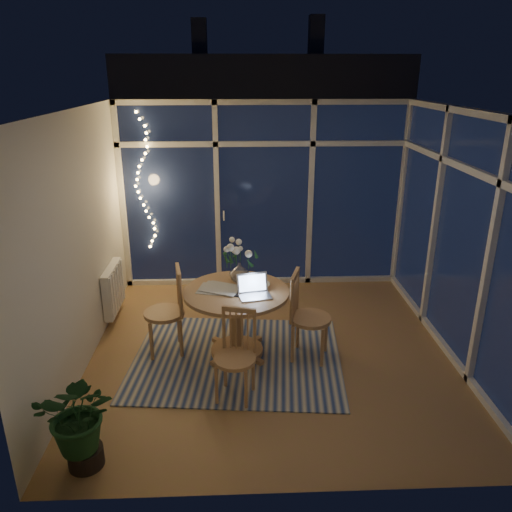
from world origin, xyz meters
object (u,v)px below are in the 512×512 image
dining_table (237,323)px  flower_vase (239,273)px  laptop (255,286)px  chair_right (311,316)px  chair_front (235,357)px  chair_left (164,311)px  potted_plant (81,426)px

dining_table → flower_vase: size_ratio=5.35×
laptop → chair_right: bearing=-6.4°
chair_right → laptop: size_ratio=3.11×
dining_table → chair_front: bearing=-91.5°
dining_table → chair_left: size_ratio=1.12×
flower_vase → chair_front: bearing=-93.2°
laptop → flower_vase: 0.43m
chair_front → flower_vase: size_ratio=4.27×
dining_table → chair_left: bearing=174.2°
flower_vase → potted_plant: (-1.24, -1.86, -0.49)m
chair_right → potted_plant: chair_right is taller
chair_right → potted_plant: size_ratio=1.32×
laptop → potted_plant: 2.08m
flower_vase → potted_plant: 2.29m
chair_right → flower_vase: 0.91m
dining_table → potted_plant: size_ratio=1.48×
chair_left → potted_plant: size_ratio=1.32×
laptop → potted_plant: size_ratio=0.42×
laptop → chair_left: bearing=154.0°
dining_table → chair_front: size_ratio=1.25×
chair_left → chair_right: bearing=72.9°
chair_left → flower_vase: chair_left is taller
chair_left → laptop: bearing=65.6°
chair_left → potted_plant: bearing=-24.1°
chair_front → flower_vase: bearing=102.5°
laptop → chair_front: bearing=-120.5°
laptop → dining_table: bearing=127.3°
flower_vase → potted_plant: bearing=-123.8°
dining_table → potted_plant: 2.02m
dining_table → chair_front: chair_front is taller
chair_right → chair_front: 1.06m
chair_left → laptop: size_ratio=3.11×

